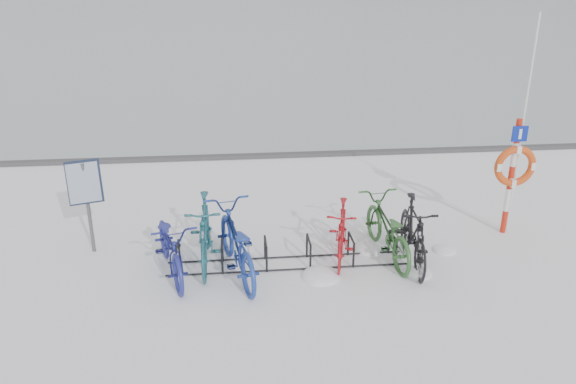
% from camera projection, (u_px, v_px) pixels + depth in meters
% --- Properties ---
extents(ground, '(900.00, 900.00, 0.00)m').
position_uv_depth(ground, '(287.00, 264.00, 9.44)').
color(ground, white).
rests_on(ground, ground).
extents(quay_edge, '(400.00, 0.25, 0.10)m').
position_uv_depth(quay_edge, '(265.00, 156.00, 14.89)').
color(quay_edge, '#3F3F42').
rests_on(quay_edge, ground).
extents(bike_rack, '(4.00, 0.48, 0.46)m').
position_uv_depth(bike_rack, '(287.00, 255.00, 9.38)').
color(bike_rack, black).
rests_on(bike_rack, ground).
extents(info_board, '(0.60, 0.37, 1.68)m').
position_uv_depth(info_board, '(85.00, 187.00, 9.42)').
color(info_board, '#595B5E').
rests_on(info_board, ground).
extents(lifebuoy_station, '(0.77, 0.22, 3.98)m').
position_uv_depth(lifebuoy_station, '(515.00, 166.00, 10.07)').
color(lifebuoy_station, red).
rests_on(lifebuoy_station, ground).
extents(bike_0, '(1.19, 2.10, 1.04)m').
position_uv_depth(bike_0, '(170.00, 244.00, 9.00)').
color(bike_0, navy).
rests_on(bike_0, ground).
extents(bike_1, '(0.57, 1.97, 1.18)m').
position_uv_depth(bike_1, '(205.00, 230.00, 9.30)').
color(bike_1, '#1F5863').
rests_on(bike_1, ground).
extents(bike_2, '(1.22, 2.29, 1.14)m').
position_uv_depth(bike_2, '(236.00, 241.00, 8.98)').
color(bike_2, '#203B94').
rests_on(bike_2, ground).
extents(bike_3, '(0.86, 1.75, 1.01)m').
position_uv_depth(bike_3, '(342.00, 230.00, 9.50)').
color(bike_3, '#AC151C').
rests_on(bike_3, ground).
extents(bike_4, '(0.89, 2.07, 1.05)m').
position_uv_depth(bike_4, '(387.00, 227.00, 9.57)').
color(bike_4, '#30622E').
rests_on(bike_4, ground).
extents(bike_5, '(0.72, 1.95, 1.15)m').
position_uv_depth(bike_5, '(413.00, 231.00, 9.32)').
color(bike_5, black).
rests_on(bike_5, ground).
extents(snow_drifts, '(3.95, 1.65, 0.22)m').
position_uv_depth(snow_drifts, '(351.00, 263.00, 9.46)').
color(snow_drifts, white).
rests_on(snow_drifts, ground).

